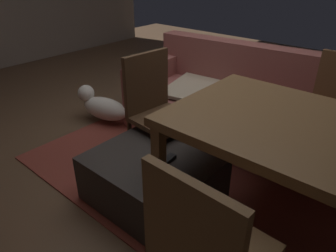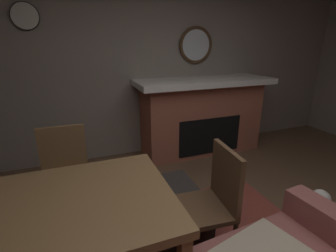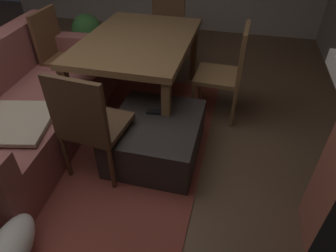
{
  "view_description": "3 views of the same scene",
  "coord_description": "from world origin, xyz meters",
  "px_view_note": "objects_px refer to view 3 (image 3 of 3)",
  "views": [
    {
      "loc": [
        1.62,
        -2.1,
        1.57
      ],
      "look_at": [
        0.35,
        -0.62,
        0.53
      ],
      "focal_mm": 33.58,
      "sensor_mm": 36.0,
      "label": 1
    },
    {
      "loc": [
        0.97,
        1.06,
        1.71
      ],
      "look_at": [
        0.16,
        -1.09,
        0.92
      ],
      "focal_mm": 26.59,
      "sensor_mm": 36.0,
      "label": 2
    },
    {
      "loc": [
        -1.49,
        -1.38,
        1.81
      ],
      "look_at": [
        -0.02,
        -1.01,
        0.64
      ],
      "focal_mm": 31.4,
      "sensor_mm": 36.0,
      "label": 3
    }
  ],
  "objects_px": {
    "dining_chair_west": "(89,122)",
    "dining_chair_east": "(166,23)",
    "couch": "(27,107)",
    "dining_chair_south": "(229,68)",
    "potted_plant": "(87,32)",
    "ottoman_coffee_table": "(156,138)",
    "dining_table": "(138,45)",
    "tv_remote": "(156,112)",
    "dining_chair_north": "(59,50)"
  },
  "relations": [
    {
      "from": "dining_chair_south",
      "to": "dining_chair_east",
      "type": "bearing_deg",
      "value": 38.94
    },
    {
      "from": "dining_chair_west",
      "to": "dining_chair_south",
      "type": "height_order",
      "value": "same"
    },
    {
      "from": "couch",
      "to": "dining_table",
      "type": "height_order",
      "value": "couch"
    },
    {
      "from": "dining_chair_west",
      "to": "dining_chair_east",
      "type": "bearing_deg",
      "value": -0.22
    },
    {
      "from": "dining_table",
      "to": "potted_plant",
      "type": "xyz_separation_m",
      "value": [
        1.01,
        1.11,
        -0.32
      ]
    },
    {
      "from": "dining_table",
      "to": "potted_plant",
      "type": "bearing_deg",
      "value": 47.84
    },
    {
      "from": "dining_chair_north",
      "to": "tv_remote",
      "type": "bearing_deg",
      "value": -117.94
    },
    {
      "from": "ottoman_coffee_table",
      "to": "dining_chair_west",
      "type": "relative_size",
      "value": 0.9
    },
    {
      "from": "tv_remote",
      "to": "dining_chair_south",
      "type": "bearing_deg",
      "value": -44.72
    },
    {
      "from": "ottoman_coffee_table",
      "to": "tv_remote",
      "type": "height_order",
      "value": "tv_remote"
    },
    {
      "from": "dining_table",
      "to": "dining_chair_west",
      "type": "height_order",
      "value": "dining_chair_west"
    },
    {
      "from": "couch",
      "to": "dining_chair_south",
      "type": "distance_m",
      "value": 1.92
    },
    {
      "from": "dining_chair_west",
      "to": "dining_table",
      "type": "bearing_deg",
      "value": -0.42
    },
    {
      "from": "tv_remote",
      "to": "dining_chair_east",
      "type": "height_order",
      "value": "dining_chair_east"
    },
    {
      "from": "ottoman_coffee_table",
      "to": "dining_chair_south",
      "type": "relative_size",
      "value": 0.9
    },
    {
      "from": "potted_plant",
      "to": "couch",
      "type": "bearing_deg",
      "value": -171.06
    },
    {
      "from": "dining_chair_west",
      "to": "potted_plant",
      "type": "relative_size",
      "value": 1.58
    },
    {
      "from": "ottoman_coffee_table",
      "to": "dining_chair_west",
      "type": "xyz_separation_m",
      "value": [
        -0.34,
        0.4,
        0.34
      ]
    },
    {
      "from": "ottoman_coffee_table",
      "to": "dining_chair_east",
      "type": "distance_m",
      "value": 1.98
    },
    {
      "from": "potted_plant",
      "to": "dining_chair_north",
      "type": "bearing_deg",
      "value": -168.55
    },
    {
      "from": "dining_chair_east",
      "to": "dining_chair_south",
      "type": "relative_size",
      "value": 1.0
    },
    {
      "from": "dining_chair_east",
      "to": "potted_plant",
      "type": "distance_m",
      "value": 1.13
    },
    {
      "from": "couch",
      "to": "potted_plant",
      "type": "distance_m",
      "value": 1.82
    },
    {
      "from": "dining_chair_north",
      "to": "dining_chair_south",
      "type": "xyz_separation_m",
      "value": [
        -0.0,
        -1.82,
        0.0
      ]
    },
    {
      "from": "tv_remote",
      "to": "ottoman_coffee_table",
      "type": "bearing_deg",
      "value": -172.31
    },
    {
      "from": "couch",
      "to": "potted_plant",
      "type": "height_order",
      "value": "couch"
    },
    {
      "from": "potted_plant",
      "to": "dining_chair_east",
      "type": "bearing_deg",
      "value": -84.21
    },
    {
      "from": "couch",
      "to": "ottoman_coffee_table",
      "type": "xyz_separation_m",
      "value": [
        0.0,
        -1.23,
        -0.12
      ]
    },
    {
      "from": "couch",
      "to": "dining_chair_north",
      "type": "height_order",
      "value": "dining_chair_north"
    },
    {
      "from": "ottoman_coffee_table",
      "to": "tv_remote",
      "type": "distance_m",
      "value": 0.22
    },
    {
      "from": "ottoman_coffee_table",
      "to": "potted_plant",
      "type": "relative_size",
      "value": 1.41
    },
    {
      "from": "tv_remote",
      "to": "potted_plant",
      "type": "distance_m",
      "value": 2.25
    },
    {
      "from": "potted_plant",
      "to": "dining_table",
      "type": "bearing_deg",
      "value": -132.16
    },
    {
      "from": "dining_chair_west",
      "to": "dining_chair_east",
      "type": "relative_size",
      "value": 1.0
    },
    {
      "from": "couch",
      "to": "tv_remote",
      "type": "distance_m",
      "value": 1.21
    },
    {
      "from": "couch",
      "to": "ottoman_coffee_table",
      "type": "height_order",
      "value": "couch"
    },
    {
      "from": "ottoman_coffee_table",
      "to": "dining_table",
      "type": "relative_size",
      "value": 0.57
    },
    {
      "from": "dining_table",
      "to": "potted_plant",
      "type": "relative_size",
      "value": 2.47
    },
    {
      "from": "dining_chair_west",
      "to": "couch",
      "type": "bearing_deg",
      "value": 67.86
    },
    {
      "from": "dining_table",
      "to": "dining_chair_west",
      "type": "relative_size",
      "value": 1.57
    },
    {
      "from": "couch",
      "to": "dining_chair_south",
      "type": "bearing_deg",
      "value": -65.79
    },
    {
      "from": "dining_chair_south",
      "to": "potted_plant",
      "type": "height_order",
      "value": "dining_chair_south"
    },
    {
      "from": "tv_remote",
      "to": "dining_chair_west",
      "type": "relative_size",
      "value": 0.17
    },
    {
      "from": "dining_chair_north",
      "to": "ottoman_coffee_table",
      "type": "bearing_deg",
      "value": -120.96
    },
    {
      "from": "couch",
      "to": "dining_chair_south",
      "type": "relative_size",
      "value": 2.36
    },
    {
      "from": "ottoman_coffee_table",
      "to": "dining_chair_west",
      "type": "distance_m",
      "value": 0.63
    },
    {
      "from": "ottoman_coffee_table",
      "to": "tv_remote",
      "type": "xyz_separation_m",
      "value": [
        0.1,
        0.03,
        0.19
      ]
    },
    {
      "from": "ottoman_coffee_table",
      "to": "dining_table",
      "type": "distance_m",
      "value": 1.0
    },
    {
      "from": "couch",
      "to": "dining_chair_west",
      "type": "bearing_deg",
      "value": -112.14
    },
    {
      "from": "dining_table",
      "to": "dining_chair_north",
      "type": "xyz_separation_m",
      "value": [
        -0.0,
        0.91,
        -0.14
      ]
    }
  ]
}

